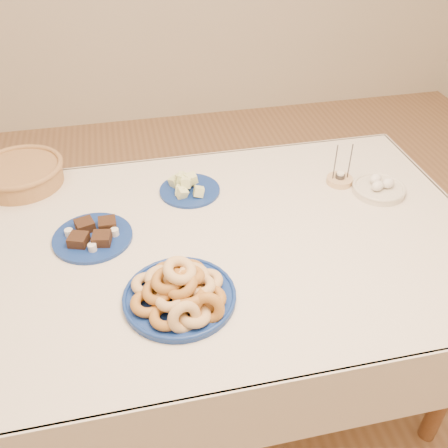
{
  "coord_description": "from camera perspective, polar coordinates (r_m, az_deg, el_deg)",
  "views": [
    {
      "loc": [
        -0.25,
        -1.21,
        1.77
      ],
      "look_at": [
        0.0,
        -0.05,
        0.85
      ],
      "focal_mm": 40.0,
      "sensor_mm": 36.0,
      "label": 1
    }
  ],
  "objects": [
    {
      "name": "ground",
      "position": [
        2.16,
        -0.3,
        -17.31
      ],
      "size": [
        5.0,
        5.0,
        0.0
      ],
      "primitive_type": "plane",
      "color": "#8F6443",
      "rests_on": "ground"
    },
    {
      "name": "dining_table",
      "position": [
        1.67,
        -0.37,
        -4.56
      ],
      "size": [
        1.71,
        1.11,
        0.75
      ],
      "color": "brown",
      "rests_on": "ground"
    },
    {
      "name": "donut_platter",
      "position": [
        1.38,
        -5.06,
        -7.63
      ],
      "size": [
        0.36,
        0.36,
        0.14
      ],
      "rotation": [
        0.0,
        0.0,
        0.13
      ],
      "color": "navy",
      "rests_on": "dining_table"
    },
    {
      "name": "melon_plate",
      "position": [
        1.81,
        -4.13,
        4.19
      ],
      "size": [
        0.29,
        0.29,
        0.08
      ],
      "rotation": [
        0.0,
        0.0,
        0.43
      ],
      "color": "navy",
      "rests_on": "dining_table"
    },
    {
      "name": "brownie_plate",
      "position": [
        1.65,
        -14.76,
        -1.29
      ],
      "size": [
        0.26,
        0.26,
        0.04
      ],
      "rotation": [
        0.0,
        0.0,
        0.01
      ],
      "color": "navy",
      "rests_on": "dining_table"
    },
    {
      "name": "wicker_basket",
      "position": [
        1.99,
        -22.24,
        5.39
      ],
      "size": [
        0.32,
        0.32,
        0.08
      ],
      "rotation": [
        0.0,
        0.0,
        -0.02
      ],
      "color": "brown",
      "rests_on": "dining_table"
    },
    {
      "name": "candle_holder",
      "position": [
        1.91,
        13.08,
        4.99
      ],
      "size": [
        0.11,
        0.11,
        0.16
      ],
      "rotation": [
        0.0,
        0.0,
        -0.1
      ],
      "color": "tan",
      "rests_on": "dining_table"
    },
    {
      "name": "egg_bowl",
      "position": [
        1.89,
        17.28,
        3.97
      ],
      "size": [
        0.25,
        0.25,
        0.06
      ],
      "rotation": [
        0.0,
        0.0,
        0.4
      ],
      "color": "beige",
      "rests_on": "dining_table"
    }
  ]
}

